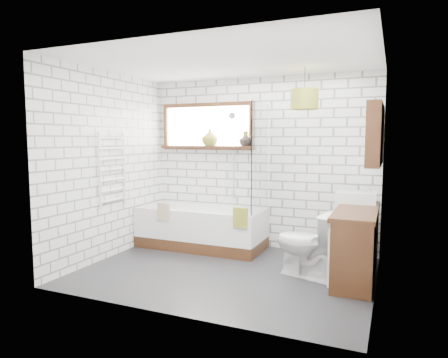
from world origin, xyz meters
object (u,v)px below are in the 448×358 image
at_px(bathtub, 202,227).
at_px(pendant, 304,99).
at_px(basin, 356,197).
at_px(vanity, 357,243).
at_px(toilet, 308,243).

bearing_deg(bathtub, pendant, -6.79).
height_order(bathtub, basin, basin).
bearing_deg(basin, vanity, -83.16).
xyz_separation_m(vanity, basin, (-0.06, 0.50, 0.47)).
relative_size(toilet, pendant, 2.31).
xyz_separation_m(toilet, pendant, (-0.18, 0.49, 1.70)).
distance_m(vanity, pendant, 1.86).
relative_size(vanity, toilet, 1.76).
relative_size(basin, pendant, 1.40).
bearing_deg(toilet, vanity, 127.94).
bearing_deg(vanity, bathtub, 167.90).
xyz_separation_m(vanity, pendant, (-0.70, 0.30, 1.70)).
bearing_deg(vanity, pendant, 157.09).
bearing_deg(basin, bathtub, -179.47).
xyz_separation_m(bathtub, pendant, (1.54, -0.18, 1.80)).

